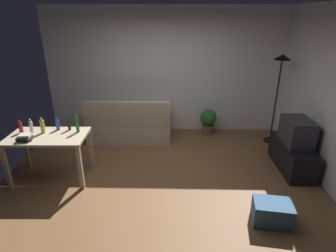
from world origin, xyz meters
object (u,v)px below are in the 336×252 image
at_px(tv, 297,132).
at_px(bottle_blue, 58,125).
at_px(bottle_green, 77,125).
at_px(tv_stand, 292,156).
at_px(potted_plant, 208,120).
at_px(bottle_squat, 43,126).
at_px(bottle_dark, 69,125).
at_px(bottle_clear, 31,127).
at_px(book_stack, 25,137).
at_px(couch, 130,125).
at_px(bottle_red, 21,127).
at_px(storage_box, 272,213).
at_px(desk, 48,142).
at_px(torchiere_lamp, 280,75).

xyz_separation_m(tv, bottle_blue, (-3.95, -0.14, 0.15)).
relative_size(tv, bottle_green, 2.08).
relative_size(tv_stand, potted_plant, 1.93).
bearing_deg(bottle_squat, bottle_blue, 34.09).
bearing_deg(tv, bottle_dark, 92.25).
relative_size(bottle_blue, bottle_green, 0.70).
bearing_deg(bottle_clear, bottle_squat, 2.36).
relative_size(tv, book_stack, 2.54).
bearing_deg(potted_plant, couch, -169.61).
xyz_separation_m(bottle_squat, book_stack, (-0.15, -0.29, -0.06)).
distance_m(tv, potted_plant, 2.00).
bearing_deg(bottle_dark, bottle_green, -27.22).
xyz_separation_m(tv_stand, bottle_dark, (-3.75, -0.15, 0.61)).
bearing_deg(bottle_squat, tv_stand, 3.73).
height_order(couch, bottle_red, bottle_red).
relative_size(bottle_red, bottle_squat, 0.85).
bearing_deg(couch, storage_box, 131.26).
xyz_separation_m(potted_plant, bottle_squat, (-2.84, -1.75, 0.54)).
relative_size(tv, bottle_blue, 2.97).
distance_m(couch, tv_stand, 3.21).
height_order(tv_stand, bottle_clear, bottle_clear).
bearing_deg(desk, tv, 3.85).
distance_m(torchiere_lamp, potted_plant, 1.72).
height_order(couch, bottle_blue, bottle_blue).
bearing_deg(bottle_green, bottle_blue, 165.69).
xyz_separation_m(couch, bottle_squat, (-1.14, -1.44, 0.56)).
bearing_deg(torchiere_lamp, desk, -159.60).
height_order(couch, potted_plant, couch).
xyz_separation_m(bottle_clear, bottle_green, (0.72, 0.04, 0.03)).
bearing_deg(book_stack, bottle_red, 125.61).
height_order(potted_plant, bottle_green, bottle_green).
bearing_deg(bottle_dark, torchiere_lamp, 18.70).
relative_size(storage_box, bottle_red, 2.29).
height_order(bottle_clear, book_stack, bottle_clear).
xyz_separation_m(desk, bottle_clear, (-0.28, 0.10, 0.21)).
bearing_deg(storage_box, tv, 60.23).
bearing_deg(tv, bottle_blue, 92.06).
relative_size(couch, potted_plant, 3.03).
height_order(bottle_green, book_stack, bottle_green).
relative_size(couch, bottle_blue, 8.55).
distance_m(bottle_dark, bottle_green, 0.19).
bearing_deg(couch, bottle_clear, 47.62).
relative_size(tv, potted_plant, 1.05).
bearing_deg(bottle_blue, book_stack, -128.39).
bearing_deg(desk, book_stack, -144.39).
bearing_deg(tv_stand, bottle_blue, 92.06).
distance_m(torchiere_lamp, storage_box, 2.89).
relative_size(storage_box, bottle_dark, 2.28).
bearing_deg(storage_box, bottle_clear, 162.94).
relative_size(tv, bottle_red, 2.86).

